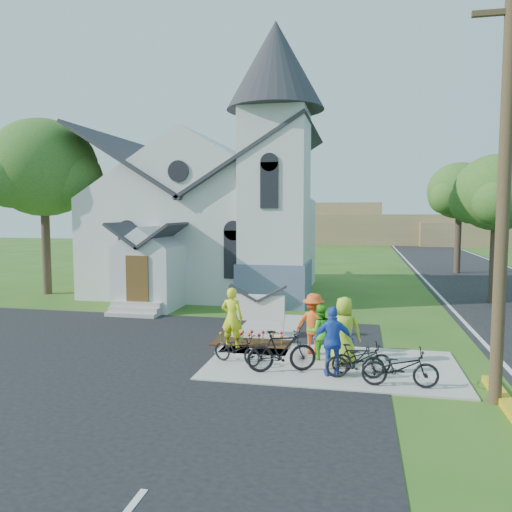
% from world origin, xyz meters
% --- Properties ---
extents(ground, '(120.00, 120.00, 0.00)m').
position_xyz_m(ground, '(0.00, 0.00, 0.00)').
color(ground, '#2C5A19').
rests_on(ground, ground).
extents(parking_lot, '(20.00, 16.00, 0.02)m').
position_xyz_m(parking_lot, '(-7.00, -2.00, 0.01)').
color(parking_lot, black).
rests_on(parking_lot, ground).
extents(road, '(8.00, 90.00, 0.02)m').
position_xyz_m(road, '(10.00, 15.00, 0.01)').
color(road, black).
rests_on(road, ground).
extents(sidewalk, '(7.00, 4.00, 0.05)m').
position_xyz_m(sidewalk, '(1.50, 0.50, 0.03)').
color(sidewalk, '#9B958C').
rests_on(sidewalk, ground).
extents(church, '(12.35, 12.00, 13.00)m').
position_xyz_m(church, '(-5.48, 12.48, 5.25)').
color(church, silver).
rests_on(church, ground).
extents(church_sign, '(2.20, 0.40, 1.70)m').
position_xyz_m(church_sign, '(-1.20, 3.20, 1.03)').
color(church_sign, '#9B958C').
rests_on(church_sign, ground).
extents(flower_bed, '(2.60, 1.10, 0.07)m').
position_xyz_m(flower_bed, '(-1.20, 2.30, 0.04)').
color(flower_bed, '#341C0E').
rests_on(flower_bed, ground).
extents(utility_pole, '(3.45, 0.28, 10.00)m').
position_xyz_m(utility_pole, '(5.36, -1.50, 5.40)').
color(utility_pole, '#413020').
rests_on(utility_pole, ground).
extents(tree_lot_corner, '(5.60, 5.60, 9.15)m').
position_xyz_m(tree_lot_corner, '(-14.00, 10.00, 6.60)').
color(tree_lot_corner, '#3C2B21').
rests_on(tree_lot_corner, ground).
extents(tree_road_near, '(4.00, 4.00, 7.05)m').
position_xyz_m(tree_road_near, '(8.50, 12.00, 5.21)').
color(tree_road_near, '#3C2B21').
rests_on(tree_road_near, ground).
extents(tree_road_mid, '(4.40, 4.40, 7.80)m').
position_xyz_m(tree_road_mid, '(9.00, 24.00, 5.78)').
color(tree_road_mid, '#3C2B21').
rests_on(tree_road_mid, ground).
extents(distant_hills, '(61.00, 10.00, 5.60)m').
position_xyz_m(distant_hills, '(3.36, 56.33, 2.17)').
color(distant_hills, '#84684A').
rests_on(distant_hills, ground).
extents(cyclist_0, '(0.75, 0.53, 1.92)m').
position_xyz_m(cyclist_0, '(-1.70, 1.63, 1.01)').
color(cyclist_0, '#EBF71D').
rests_on(cyclist_0, sidewalk).
extents(bike_0, '(1.68, 1.12, 0.84)m').
position_xyz_m(bike_0, '(-1.13, 0.02, 0.47)').
color(bike_0, black).
rests_on(bike_0, sidewalk).
extents(cyclist_1, '(0.93, 0.81, 1.61)m').
position_xyz_m(cyclist_1, '(1.12, 0.96, 0.85)').
color(cyclist_1, '#44CA26').
rests_on(cyclist_1, sidewalk).
extents(bike_1, '(1.96, 1.11, 1.13)m').
position_xyz_m(bike_1, '(0.22, -0.43, 0.62)').
color(bike_1, black).
rests_on(bike_1, sidewalk).
extents(cyclist_2, '(1.13, 0.62, 1.83)m').
position_xyz_m(cyclist_2, '(1.58, -0.47, 0.97)').
color(cyclist_2, blue).
rests_on(cyclist_2, sidewalk).
extents(bike_2, '(1.66, 0.87, 0.83)m').
position_xyz_m(bike_2, '(2.32, -0.16, 0.46)').
color(bike_2, black).
rests_on(bike_2, sidewalk).
extents(cyclist_3, '(1.35, 1.05, 1.84)m').
position_xyz_m(cyclist_3, '(0.90, 1.45, 0.97)').
color(cyclist_3, '#FB571B').
rests_on(cyclist_3, sidewalk).
extents(bike_3, '(1.55, 0.61, 0.90)m').
position_xyz_m(bike_3, '(2.16, -0.58, 0.50)').
color(bike_3, black).
rests_on(bike_3, sidewalk).
extents(cyclist_4, '(0.95, 0.62, 1.93)m').
position_xyz_m(cyclist_4, '(1.83, 0.59, 1.01)').
color(cyclist_4, '#ABCE26').
rests_on(cyclist_4, sidewalk).
extents(bike_4, '(1.88, 0.72, 0.97)m').
position_xyz_m(bike_4, '(3.24, -0.99, 0.54)').
color(bike_4, black).
rests_on(bike_4, sidewalk).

